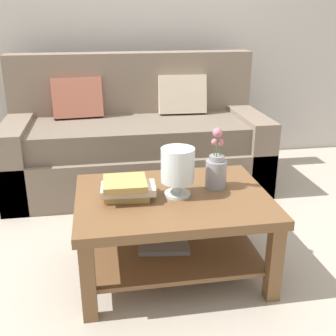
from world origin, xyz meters
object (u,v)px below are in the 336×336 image
couch (136,142)px  flower_pitcher (216,169)px  book_stack_main (127,189)px  coffee_table (172,217)px  glass_hurricane_vase (178,167)px

couch → flower_pitcher: 1.31m
book_stack_main → flower_pitcher: 0.50m
couch → coffee_table: (0.07, -1.32, -0.03)m
coffee_table → book_stack_main: 0.30m
glass_hurricane_vase → couch: bearing=94.1°
flower_pitcher → couch: bearing=104.5°
coffee_table → flower_pitcher: flower_pitcher is taller
coffee_table → book_stack_main: size_ratio=3.53×
book_stack_main → flower_pitcher: (0.50, 0.06, 0.05)m
couch → glass_hurricane_vase: 1.35m
glass_hurricane_vase → flower_pitcher: 0.24m
couch → flower_pitcher: size_ratio=5.95×
glass_hurricane_vase → flower_pitcher: (0.23, 0.07, -0.05)m
couch → coffee_table: 1.32m
couch → book_stack_main: couch is taller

